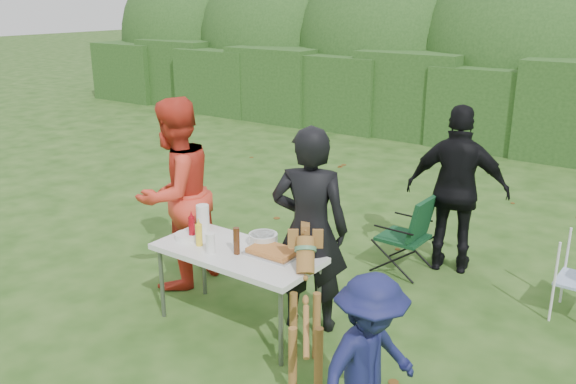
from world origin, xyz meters
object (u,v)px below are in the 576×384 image
Objects in this scene: person_cook at (310,230)px; ketchup_bottle at (192,228)px; beer_bottle at (237,241)px; camping_chair at (403,233)px; dog at (305,319)px; folding_table at (237,256)px; paper_towel_roll at (203,218)px; person_red_jacket at (175,194)px; mustard_bottle at (199,235)px; person_black_puffy at (457,190)px; child at (369,367)px.

ketchup_bottle is at bearing -0.20° from person_cook.
person_cook is at bearing 43.14° from beer_bottle.
dog is at bearing 98.09° from camping_chair.
beer_bottle is (0.04, -0.05, 0.17)m from folding_table.
paper_towel_roll reaches higher than folding_table.
person_red_jacket is 2.22× the size of camping_chair.
mustard_bottle is 0.34m from paper_towel_roll.
person_black_puffy is at bearing -130.83° from person_cook.
camping_chair is at bearing -28.26° from dog.
paper_towel_roll is (-1.07, -0.21, -0.06)m from person_cook.
paper_towel_roll reaches higher than mustard_bottle.
ketchup_bottle is (-1.60, -2.33, -0.06)m from person_black_puffy.
person_cook is 0.64m from beer_bottle.
beer_bottle is at bearing -50.72° from folding_table.
camping_chair is at bearing 34.33° from child.
ketchup_bottle is (-1.00, -0.43, -0.08)m from person_cook.
dog reaches higher than camping_chair.
ketchup_bottle is 0.22m from paper_towel_roll.
beer_bottle is 0.64m from paper_towel_roll.
camping_chair is 3.63× the size of beer_bottle.
dog is 4.15× the size of paper_towel_roll.
person_red_jacket is 3.00m from child.
folding_table is 1.18× the size of child.
folding_table is 1.16m from person_red_jacket.
mustard_bottle reaches higher than folding_table.
paper_towel_roll is (-0.06, 0.21, 0.02)m from ketchup_bottle.
person_cook is 1.72× the size of dog.
child is 2.16m from mustard_bottle.
person_cook is 9.27× the size of mustard_bottle.
dog is at bearing -8.73° from mustard_bottle.
person_red_jacket reaches higher than mustard_bottle.
child is (0.60, -3.03, -0.27)m from person_black_puffy.
person_black_puffy is 6.97× the size of paper_towel_roll.
mustard_bottle is 0.77× the size of paper_towel_roll.
person_red_jacket is at bearing 162.98° from paper_towel_roll.
person_black_puffy is 2.08× the size of camping_chair.
person_black_puffy is at bearing 55.51° from ketchup_bottle.
ketchup_bottle is at bearing -175.01° from folding_table.
person_cook is 0.90m from dog.
camping_chair is at bearing 63.29° from mustard_bottle.
child is (2.78, -1.06, -0.34)m from person_red_jacket.
beer_bottle is at bearing 7.45° from mustard_bottle.
person_red_jacket reaches higher than person_black_puffy.
person_cook reaches higher than child.
person_red_jacket is 1.07× the size of person_black_puffy.
person_red_jacket reaches higher than paper_towel_roll.
folding_table is 0.40m from mustard_bottle.
dog is at bearing 71.09° from person_red_jacket.
person_cook reaches higher than person_black_puffy.
person_black_puffy is 2.63m from dog.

